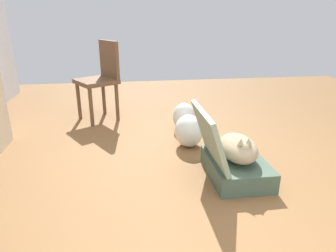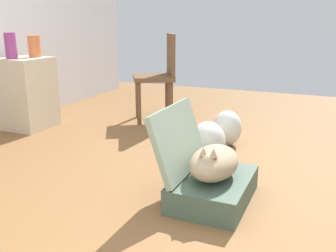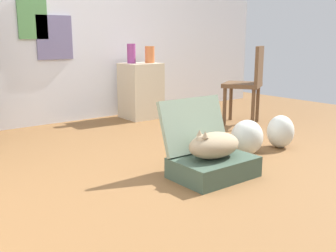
% 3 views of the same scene
% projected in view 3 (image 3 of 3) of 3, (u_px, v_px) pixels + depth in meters
% --- Properties ---
extents(ground_plane, '(7.68, 7.68, 0.00)m').
position_uv_depth(ground_plane, '(183.00, 163.00, 3.30)').
color(ground_plane, brown).
rests_on(ground_plane, ground).
extents(wall_back, '(6.40, 0.15, 2.60)m').
position_uv_depth(wall_back, '(66.00, 16.00, 4.77)').
color(wall_back, silver).
rests_on(wall_back, ground).
extents(suitcase_base, '(0.61, 0.43, 0.16)m').
position_uv_depth(suitcase_base, '(213.00, 167.00, 2.96)').
color(suitcase_base, '#384C3D').
rests_on(suitcase_base, ground).
extents(suitcase_lid, '(0.61, 0.17, 0.42)m').
position_uv_depth(suitcase_lid, '(194.00, 125.00, 3.07)').
color(suitcase_lid, gray).
rests_on(suitcase_lid, suitcase_base).
extents(cat, '(0.52, 0.28, 0.23)m').
position_uv_depth(cat, '(213.00, 145.00, 2.92)').
color(cat, '#998466').
rests_on(cat, suitcase_base).
extents(plastic_bag_white, '(0.31, 0.28, 0.32)m').
position_uv_depth(plastic_bag_white, '(247.00, 137.00, 3.52)').
color(plastic_bag_white, silver).
rests_on(plastic_bag_white, ground).
extents(plastic_bag_clear, '(0.26, 0.26, 0.31)m').
position_uv_depth(plastic_bag_clear, '(280.00, 132.00, 3.75)').
color(plastic_bag_clear, silver).
rests_on(plastic_bag_clear, ground).
extents(side_table, '(0.46, 0.44, 0.72)m').
position_uv_depth(side_table, '(141.00, 91.00, 5.14)').
color(side_table, beige).
rests_on(side_table, ground).
extents(vase_tall, '(0.11, 0.11, 0.25)m').
position_uv_depth(vase_tall, '(131.00, 54.00, 4.99)').
color(vase_tall, '#8C387A').
rests_on(vase_tall, side_table).
extents(vase_short, '(0.12, 0.12, 0.22)m').
position_uv_depth(vase_short, '(150.00, 55.00, 5.07)').
color(vase_short, '#CC6B38').
rests_on(vase_short, side_table).
extents(chair, '(0.59, 0.58, 0.94)m').
position_uv_depth(chair, '(248.00, 82.00, 4.72)').
color(chair, brown).
rests_on(chair, ground).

